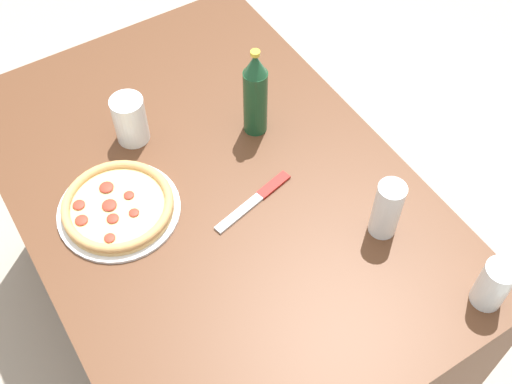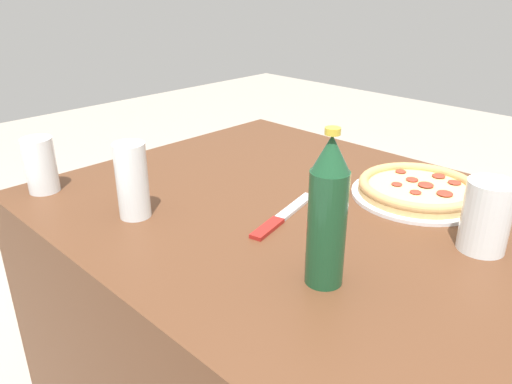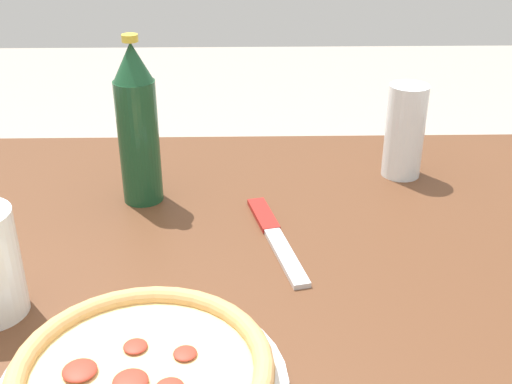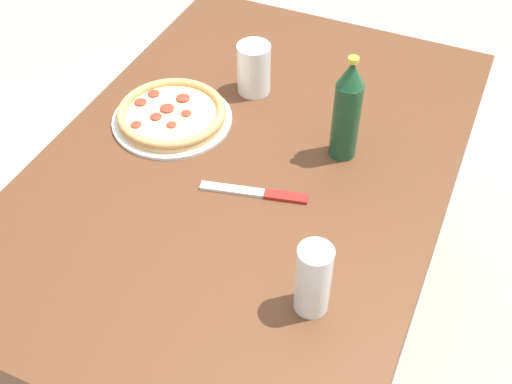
{
  "view_description": "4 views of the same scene",
  "coord_description": "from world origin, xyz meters",
  "px_view_note": "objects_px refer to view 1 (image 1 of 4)",
  "views": [
    {
      "loc": [
        -0.84,
        0.4,
        1.94
      ],
      "look_at": [
        -0.11,
        -0.05,
        0.8
      ],
      "focal_mm": 45.0,
      "sensor_mm": 36.0,
      "label": 1
    },
    {
      "loc": [
        0.5,
        -0.73,
        1.18
      ],
      "look_at": [
        -0.13,
        -0.1,
        0.79
      ],
      "focal_mm": 35.0,
      "sensor_mm": 36.0,
      "label": 2
    },
    {
      "loc": [
        -0.05,
        0.69,
        1.19
      ],
      "look_at": [
        -0.07,
        -0.09,
        0.79
      ],
      "focal_mm": 45.0,
      "sensor_mm": 36.0,
      "label": 3
    },
    {
      "loc": [
        -0.95,
        -0.44,
        1.69
      ],
      "look_at": [
        -0.12,
        -0.07,
        0.77
      ],
      "focal_mm": 45.0,
      "sensor_mm": 36.0,
      "label": 4
    }
  ],
  "objects_px": {
    "glass_cola": "(130,120)",
    "knife": "(257,199)",
    "glass_orange_juice": "(493,285)",
    "beer_bottle": "(255,94)",
    "pizza_veggie": "(118,207)",
    "glass_water": "(386,211)"
  },
  "relations": [
    {
      "from": "glass_water",
      "to": "beer_bottle",
      "type": "height_order",
      "value": "beer_bottle"
    },
    {
      "from": "pizza_veggie",
      "to": "glass_orange_juice",
      "type": "relative_size",
      "value": 2.31
    },
    {
      "from": "pizza_veggie",
      "to": "glass_orange_juice",
      "type": "distance_m",
      "value": 0.83
    },
    {
      "from": "glass_water",
      "to": "glass_cola",
      "type": "bearing_deg",
      "value": 33.02
    },
    {
      "from": "glass_orange_juice",
      "to": "glass_cola",
      "type": "bearing_deg",
      "value": 28.19
    },
    {
      "from": "glass_orange_juice",
      "to": "glass_water",
      "type": "distance_m",
      "value": 0.26
    },
    {
      "from": "pizza_veggie",
      "to": "knife",
      "type": "distance_m",
      "value": 0.32
    },
    {
      "from": "pizza_veggie",
      "to": "beer_bottle",
      "type": "xyz_separation_m",
      "value": [
        0.05,
        -0.4,
        0.1
      ]
    },
    {
      "from": "glass_water",
      "to": "glass_orange_juice",
      "type": "bearing_deg",
      "value": -163.82
    },
    {
      "from": "glass_orange_juice",
      "to": "beer_bottle",
      "type": "relative_size",
      "value": 0.49
    },
    {
      "from": "glass_cola",
      "to": "knife",
      "type": "height_order",
      "value": "glass_cola"
    },
    {
      "from": "glass_cola",
      "to": "glass_water",
      "type": "bearing_deg",
      "value": -146.98
    },
    {
      "from": "pizza_veggie",
      "to": "glass_cola",
      "type": "distance_m",
      "value": 0.23
    },
    {
      "from": "pizza_veggie",
      "to": "glass_water",
      "type": "bearing_deg",
      "value": -126.56
    },
    {
      "from": "pizza_veggie",
      "to": "glass_cola",
      "type": "height_order",
      "value": "glass_cola"
    },
    {
      "from": "glass_cola",
      "to": "knife",
      "type": "relative_size",
      "value": 0.56
    },
    {
      "from": "glass_orange_juice",
      "to": "pizza_veggie",
      "type": "bearing_deg",
      "value": 42.31
    },
    {
      "from": "glass_orange_juice",
      "to": "glass_cola",
      "type": "distance_m",
      "value": 0.91
    },
    {
      "from": "pizza_veggie",
      "to": "beer_bottle",
      "type": "relative_size",
      "value": 1.13
    },
    {
      "from": "beer_bottle",
      "to": "knife",
      "type": "bearing_deg",
      "value": 148.73
    },
    {
      "from": "knife",
      "to": "glass_cola",
      "type": "bearing_deg",
      "value": 25.68
    },
    {
      "from": "glass_orange_juice",
      "to": "beer_bottle",
      "type": "bearing_deg",
      "value": 12.94
    }
  ]
}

